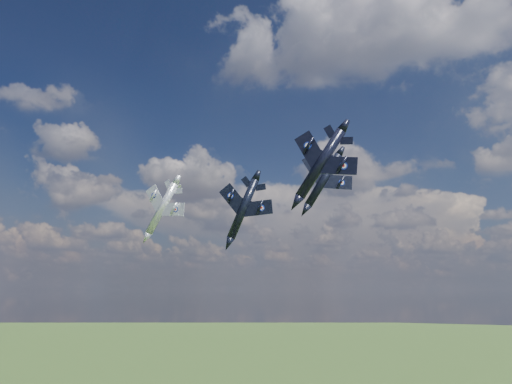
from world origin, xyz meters
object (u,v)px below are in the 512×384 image
at_px(jet_high_navy, 323,180).
at_px(jet_left_silver, 162,208).
at_px(jet_lead_navy, 243,209).
at_px(jet_right_navy, 321,164).

distance_m(jet_high_navy, jet_left_silver, 33.20).
xyz_separation_m(jet_lead_navy, jet_high_navy, (10.36, 13.25, 6.72)).
height_order(jet_right_navy, jet_left_silver, jet_right_navy).
bearing_deg(jet_lead_navy, jet_left_silver, 146.49).
distance_m(jet_lead_navy, jet_left_silver, 24.69).
distance_m(jet_lead_navy, jet_right_navy, 20.42).
bearing_deg(jet_left_silver, jet_lead_navy, -21.94).
bearing_deg(jet_right_navy, jet_lead_navy, 140.64).
height_order(jet_high_navy, jet_left_silver, jet_high_navy).
height_order(jet_right_navy, jet_high_navy, jet_high_navy).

